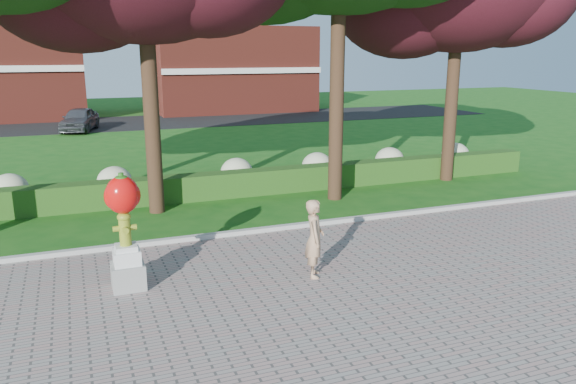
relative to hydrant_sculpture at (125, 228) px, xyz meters
name	(u,v)px	position (x,y,z in m)	size (l,w,h in m)	color
ground	(298,277)	(3.34, -0.60, -1.26)	(100.00, 100.00, 0.00)	#165214
walkway	(403,377)	(3.34, -4.60, -1.24)	(40.00, 14.00, 0.04)	gray
curb	(254,231)	(3.34, 2.40, -1.19)	(40.00, 0.18, 0.15)	#ADADA5
lawn_hedge	(215,185)	(3.34, 6.40, -0.86)	(24.00, 0.70, 0.80)	#214614
hydrangea_row	(225,173)	(3.91, 7.40, -0.71)	(20.10, 1.10, 0.99)	beige
street	(138,123)	(3.34, 27.40, -1.25)	(50.00, 8.00, 0.02)	black
building_right	(230,69)	(11.34, 33.40, 1.94)	(12.00, 8.00, 6.40)	maroon
hydrant_sculpture	(125,228)	(0.00, 0.00, 0.00)	(0.67, 0.63, 2.31)	gray
woman	(315,238)	(3.64, -0.75, -0.41)	(0.59, 0.39, 1.63)	tan
parked_car	(79,119)	(-0.31, 24.40, -0.55)	(1.63, 4.05, 1.38)	#3F4147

